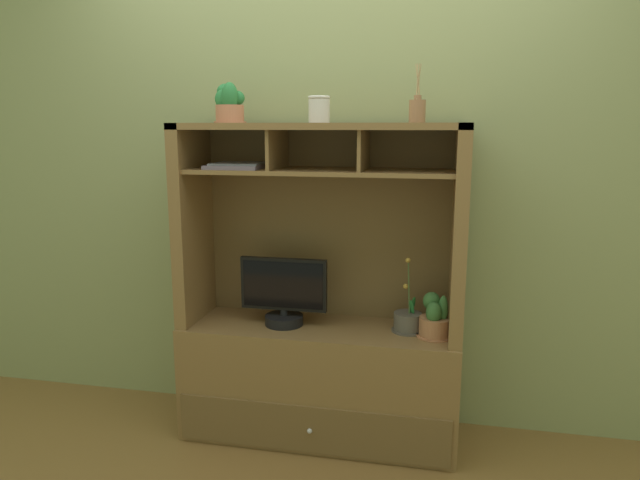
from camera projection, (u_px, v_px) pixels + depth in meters
name	position (u px, v px, depth m)	size (l,w,h in m)	color
floor_plane	(320.00, 434.00, 2.90)	(6.00, 6.00, 0.02)	brown
back_wall	(330.00, 150.00, 2.86)	(6.00, 0.02, 2.80)	#8E9965
media_console	(320.00, 342.00, 2.82)	(1.33, 0.46, 1.53)	olive
tv_monitor	(284.00, 295.00, 2.78)	(0.42, 0.19, 0.33)	black
potted_orchid	(408.00, 322.00, 2.71)	(0.15, 0.15, 0.36)	#554F47
potted_fern	(435.00, 321.00, 2.63)	(0.16, 0.16, 0.21)	#AD6F4A
magazine_stack_left	(238.00, 166.00, 2.69)	(0.26, 0.27, 0.03)	slate
diffuser_bottle	(417.00, 110.00, 2.52)	(0.07, 0.07, 0.25)	#966948
potted_succulent	(229.00, 105.00, 2.68)	(0.15, 0.15, 0.18)	#BC7456
ceramic_vase	(319.00, 109.00, 2.57)	(0.10, 0.10, 0.12)	silver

